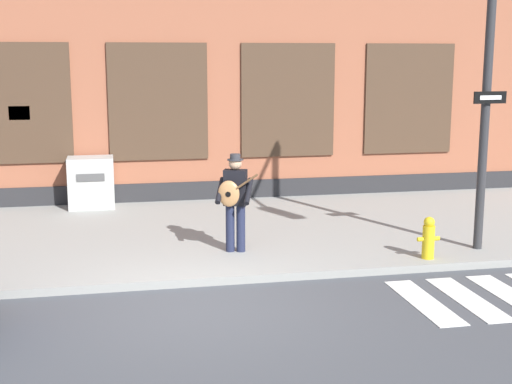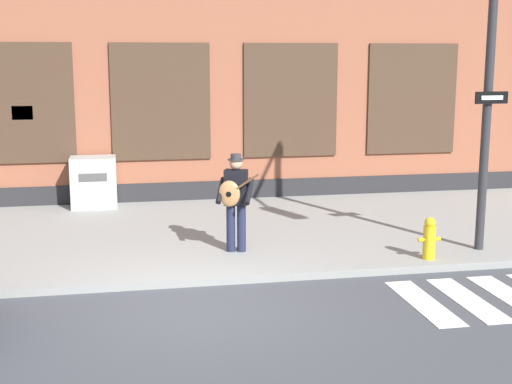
% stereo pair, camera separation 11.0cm
% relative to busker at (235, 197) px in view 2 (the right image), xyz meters
% --- Properties ---
extents(ground_plane, '(160.00, 160.00, 0.00)m').
position_rel_busker_xyz_m(ground_plane, '(-0.93, -2.33, -1.07)').
color(ground_plane, '#424449').
extents(sidewalk, '(28.00, 6.00, 0.13)m').
position_rel_busker_xyz_m(sidewalk, '(-0.93, 1.61, -1.01)').
color(sidewalk, gray).
rests_on(sidewalk, ground).
extents(building_backdrop, '(28.00, 4.06, 8.67)m').
position_rel_busker_xyz_m(building_backdrop, '(-0.93, 6.61, 3.26)').
color(building_backdrop, '#99563D').
rests_on(building_backdrop, ground).
extents(busker, '(0.72, 0.67, 1.67)m').
position_rel_busker_xyz_m(busker, '(0.00, 0.00, 0.00)').
color(busker, '#1E233D').
rests_on(busker, sidewalk).
extents(utility_box, '(0.98, 0.70, 1.12)m').
position_rel_busker_xyz_m(utility_box, '(-2.46, 4.16, -0.38)').
color(utility_box, '#ADADA8').
rests_on(utility_box, sidewalk).
extents(fire_hydrant, '(0.38, 0.20, 0.70)m').
position_rel_busker_xyz_m(fire_hydrant, '(3.04, -1.04, -0.60)').
color(fire_hydrant, gold).
rests_on(fire_hydrant, sidewalk).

